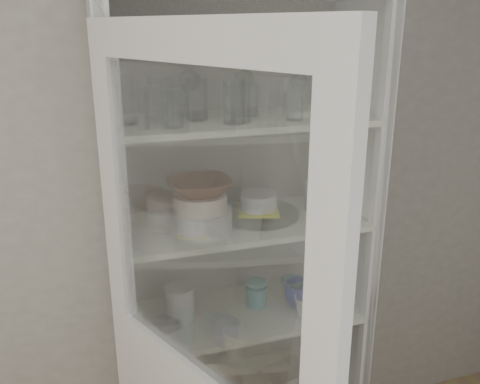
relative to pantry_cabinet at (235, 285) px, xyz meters
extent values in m
cube|color=#A2A096|center=(-0.20, 0.16, 0.36)|extent=(3.60, 0.02, 2.60)
cube|color=silver|center=(-0.48, -0.06, 0.11)|extent=(0.03, 0.45, 2.10)
cube|color=silver|center=(0.48, -0.06, 0.11)|extent=(0.03, 0.45, 2.10)
cube|color=gray|center=(0.00, 0.15, 0.11)|extent=(1.00, 0.03, 2.10)
cube|color=silver|center=(0.00, -0.08, -0.09)|extent=(0.94, 0.42, 0.02)
cube|color=silver|center=(0.00, -0.08, 0.31)|extent=(0.94, 0.42, 0.02)
cube|color=silver|center=(0.00, -0.08, 0.71)|extent=(0.94, 0.42, 0.02)
cube|color=silver|center=(-0.32, -0.70, 1.01)|extent=(0.40, 0.84, 0.10)
cube|color=silver|center=(-0.48, -0.33, 0.56)|extent=(0.07, 0.10, 0.80)
cube|color=silver|center=(-0.15, -1.07, 0.56)|extent=(0.07, 0.10, 0.80)
cube|color=silver|center=(-0.32, -0.70, 0.56)|extent=(0.31, 0.66, 0.78)
cylinder|color=silver|center=(-0.27, -0.19, 0.78)|extent=(0.08, 0.08, 0.12)
cylinder|color=silver|center=(-0.33, -0.22, 0.79)|extent=(0.08, 0.08, 0.14)
cylinder|color=silver|center=(-0.06, -0.18, 0.80)|extent=(0.09, 0.09, 0.15)
cylinder|color=silver|center=(-0.03, -0.17, 0.79)|extent=(0.08, 0.08, 0.14)
cylinder|color=silver|center=(0.16, -0.18, 0.78)|extent=(0.08, 0.08, 0.13)
cylinder|color=silver|center=(0.36, -0.20, 0.78)|extent=(0.07, 0.07, 0.12)
cylinder|color=silver|center=(0.34, -0.18, 0.79)|extent=(0.08, 0.08, 0.14)
cylinder|color=silver|center=(-0.41, -0.08, 0.80)|extent=(0.08, 0.08, 0.15)
cylinder|color=silver|center=(-0.21, -0.04, 0.78)|extent=(0.08, 0.08, 0.13)
cylinder|color=silver|center=(-0.29, -0.07, 0.80)|extent=(0.09, 0.09, 0.16)
cylinder|color=silver|center=(-0.16, -0.08, 0.79)|extent=(0.08, 0.08, 0.14)
cylinder|color=silver|center=(0.04, -0.05, 0.78)|extent=(0.07, 0.07, 0.13)
cylinder|color=silver|center=(-0.17, -0.14, 0.36)|extent=(0.23, 0.23, 0.08)
cylinder|color=silver|center=(-0.23, 0.03, 0.37)|extent=(0.23, 0.23, 0.10)
cylinder|color=#F3E1CE|center=(-0.17, -0.14, 0.43)|extent=(0.20, 0.20, 0.06)
imported|color=brown|center=(-0.17, -0.14, 0.49)|extent=(0.23, 0.23, 0.06)
cylinder|color=silver|center=(0.08, -0.05, 0.33)|extent=(0.39, 0.39, 0.02)
cube|color=yellow|center=(0.08, -0.05, 0.34)|extent=(0.20, 0.20, 0.01)
cylinder|color=silver|center=(0.08, -0.05, 0.38)|extent=(0.19, 0.19, 0.06)
cylinder|color=silver|center=(0.35, -0.06, 0.38)|extent=(0.13, 0.13, 0.12)
imported|color=#1A2F99|center=(0.25, -0.12, -0.03)|extent=(0.16, 0.16, 0.11)
imported|color=#176574|center=(0.24, -0.04, -0.03)|extent=(0.12, 0.12, 0.09)
imported|color=silver|center=(0.24, -0.20, -0.03)|extent=(0.10, 0.10, 0.09)
cylinder|color=#176574|center=(0.08, -0.05, -0.04)|extent=(0.09, 0.09, 0.09)
ellipsoid|color=#176574|center=(0.08, -0.05, 0.02)|extent=(0.09, 0.09, 0.02)
cylinder|color=#A2A1A9|center=(-0.32, -0.11, -0.06)|extent=(0.09, 0.09, 0.04)
cylinder|color=silver|center=(-0.25, -0.05, -0.01)|extent=(0.15, 0.15, 0.14)
cube|color=#ABACB2|center=(0.21, -0.08, -0.45)|extent=(0.23, 0.19, 0.06)
camera|label=1|loc=(-0.57, -1.82, 1.04)|focal=38.00mm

